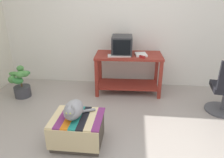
{
  "coord_description": "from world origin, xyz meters",
  "views": [
    {
      "loc": [
        0.26,
        -2.15,
        1.79
      ],
      "look_at": [
        -0.06,
        0.85,
        0.55
      ],
      "focal_mm": 34.14,
      "sensor_mm": 36.0,
      "label": 1
    }
  ],
  "objects": [
    {
      "name": "ottoman_with_blanket",
      "position": [
        -0.4,
        0.02,
        0.19
      ],
      "size": [
        0.62,
        0.54,
        0.37
      ],
      "color": "#4C4238",
      "rests_on": "ground_plane"
    },
    {
      "name": "pen",
      "position": [
        0.44,
        1.62,
        0.74
      ],
      "size": [
        0.02,
        0.14,
        0.01
      ],
      "primitive_type": "cylinder",
      "rotation": [
        0.0,
        1.57,
        1.45
      ],
      "color": "black",
      "rests_on": "desk"
    },
    {
      "name": "potted_plant",
      "position": [
        -1.75,
        1.17,
        0.25
      ],
      "size": [
        0.41,
        0.36,
        0.55
      ],
      "color": "#3D3D42",
      "rests_on": "ground_plane"
    },
    {
      "name": "book",
      "position": [
        0.38,
        1.56,
        0.75
      ],
      "size": [
        0.23,
        0.27,
        0.03
      ],
      "primitive_type": "cube",
      "rotation": [
        0.0,
        0.0,
        0.17
      ],
      "color": "white",
      "rests_on": "desk"
    },
    {
      "name": "keyboard",
      "position": [
        0.0,
        1.46,
        0.75
      ],
      "size": [
        0.42,
        0.2,
        0.02
      ],
      "primitive_type": "cube",
      "rotation": [
        0.0,
        0.0,
        0.13
      ],
      "color": "beige",
      "rests_on": "desk"
    },
    {
      "name": "stapler",
      "position": [
        0.4,
        1.4,
        0.76
      ],
      "size": [
        0.1,
        0.11,
        0.04
      ],
      "primitive_type": "cube",
      "rotation": [
        0.0,
        0.0,
        0.73
      ],
      "color": "#A31E1E",
      "rests_on": "desk"
    },
    {
      "name": "tv_monitor",
      "position": [
        0.04,
        1.63,
        0.89
      ],
      "size": [
        0.38,
        0.46,
        0.33
      ],
      "rotation": [
        0.0,
        0.0,
        0.04
      ],
      "color": "#28282B",
      "rests_on": "desk"
    },
    {
      "name": "ground_plane",
      "position": [
        0.0,
        0.0,
        0.0
      ],
      "size": [
        14.0,
        14.0,
        0.0
      ],
      "primitive_type": "plane",
      "color": "#9E9389"
    },
    {
      "name": "cat",
      "position": [
        -0.44,
        0.01,
        0.48
      ],
      "size": [
        0.35,
        0.39,
        0.26
      ],
      "rotation": [
        0.0,
        0.0,
        -0.01
      ],
      "color": "gray",
      "rests_on": "ottoman_with_blanket"
    },
    {
      "name": "desk",
      "position": [
        0.16,
        1.6,
        0.5
      ],
      "size": [
        1.23,
        0.65,
        0.74
      ],
      "rotation": [
        0.0,
        0.0,
        0.04
      ],
      "color": "maroon",
      "rests_on": "ground_plane"
    },
    {
      "name": "back_wall",
      "position": [
        0.0,
        2.05,
        1.3
      ],
      "size": [
        8.0,
        0.1,
        2.6
      ],
      "primitive_type": "cube",
      "color": "silver",
      "rests_on": "ground_plane"
    }
  ]
}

